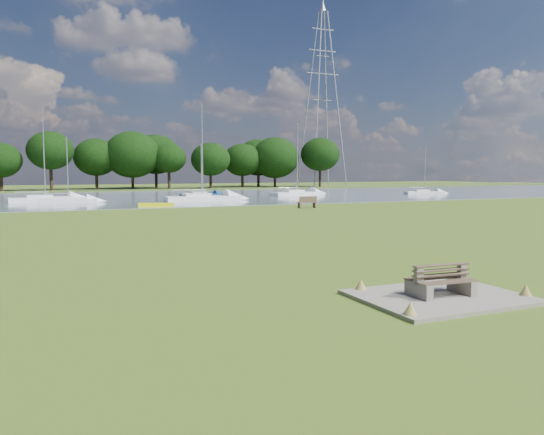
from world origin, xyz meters
name	(u,v)px	position (x,y,z in m)	size (l,w,h in m)	color
ground	(247,237)	(0.00, 0.00, 0.00)	(220.00, 220.00, 0.00)	#526021
river	(124,198)	(0.00, 42.00, 0.00)	(220.00, 40.00, 0.10)	slate
far_bank	(99,190)	(0.00, 72.00, 0.00)	(220.00, 20.00, 0.40)	#4C6626
concrete_pad	(440,297)	(0.00, -14.00, 0.05)	(4.20, 3.20, 0.10)	gray
bench_pair	(441,282)	(0.00, -14.00, 0.46)	(1.67, 1.04, 0.87)	gray
riverbank_bench	(307,202)	(12.30, 17.10, 0.53)	(1.73, 0.60, 1.05)	brown
kayak	(156,205)	(0.34, 24.00, 0.21)	(3.22, 0.75, 0.32)	#EBEA0A
pylon	(323,74)	(43.05, 70.00, 22.57)	(7.25, 5.08, 36.55)	#959799
tree_line	(14,153)	(-12.91, 68.00, 6.11)	(116.54, 8.41, 10.18)	black
sailboat_0	(424,191)	(39.45, 34.29, 0.44)	(5.67, 2.78, 6.78)	white
sailboat_3	(202,196)	(6.49, 30.39, 0.57)	(8.01, 2.26, 10.33)	white
sailboat_4	(68,199)	(-6.85, 32.61, 0.45)	(5.62, 2.12, 6.63)	white
sailboat_5	(297,192)	(21.55, 37.92, 0.50)	(7.33, 2.94, 9.41)	white
sailboat_6	(201,194)	(8.93, 39.14, 0.45)	(5.40, 1.80, 6.66)	navy
sailboat_9	(45,198)	(-8.97, 35.54, 0.50)	(7.31, 2.76, 9.59)	white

